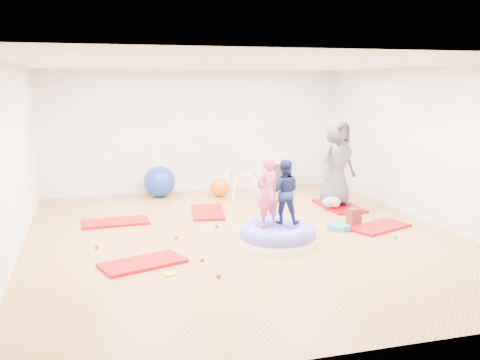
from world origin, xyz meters
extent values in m
cube|color=tan|center=(0.00, 0.00, 0.00)|extent=(7.00, 8.00, 0.01)
cube|color=white|center=(0.00, 0.00, 2.80)|extent=(7.00, 8.00, 0.01)
cube|color=white|center=(0.00, 4.00, 1.40)|extent=(7.00, 0.01, 2.80)
cube|color=white|center=(0.00, -4.00, 1.40)|extent=(7.00, 0.01, 2.80)
cube|color=white|center=(-3.50, 0.00, 1.40)|extent=(0.01, 8.00, 2.80)
cube|color=white|center=(3.50, 0.00, 1.40)|extent=(0.01, 8.00, 2.80)
cube|color=#D40600|center=(-1.78, -0.95, 0.02)|extent=(1.28, 0.92, 0.05)
cube|color=#D40600|center=(-2.03, 1.43, 0.02)|extent=(1.20, 0.63, 0.05)
cube|color=#D40600|center=(-0.25, 1.71, 0.03)|extent=(0.79, 1.29, 0.05)
cube|color=#D40600|center=(2.40, -0.17, 0.02)|extent=(1.26, 0.95, 0.05)
cube|color=#D40600|center=(2.44, 1.48, 0.03)|extent=(0.65, 1.29, 0.05)
cylinder|color=white|center=(0.37, -0.56, 0.07)|extent=(1.18, 1.18, 0.13)
torus|color=#6162E3|center=(0.37, -0.56, 0.19)|extent=(1.22, 1.22, 0.32)
ellipsoid|color=#6162E3|center=(0.37, -0.56, 0.11)|extent=(0.65, 0.65, 0.29)
imported|color=#DD4779|center=(0.19, -0.58, 0.90)|extent=(0.47, 0.38, 1.10)
imported|color=navy|center=(0.52, -0.43, 0.87)|extent=(0.61, 0.55, 1.02)
imported|color=#504F5C|center=(2.39, 1.52, 0.93)|extent=(0.99, 0.81, 1.75)
ellipsoid|color=#8CA1CF|center=(2.19, 1.30, 0.17)|extent=(0.39, 0.25, 0.22)
sphere|color=tan|center=(2.19, 1.12, 0.19)|extent=(0.18, 0.18, 0.18)
sphere|color=red|center=(-2.38, -0.02, 0.03)|extent=(0.06, 0.06, 0.06)
sphere|color=#183BA8|center=(1.77, -0.25, 0.03)|extent=(0.06, 0.06, 0.06)
sphere|color=yellow|center=(0.92, 2.06, 0.03)|extent=(0.06, 0.06, 0.06)
sphere|color=#338E50|center=(2.32, -0.81, 0.03)|extent=(0.06, 0.06, 0.06)
sphere|color=#183BA8|center=(-0.32, 0.65, 0.03)|extent=(0.06, 0.06, 0.06)
sphere|color=#183BA8|center=(1.79, 0.05, 0.03)|extent=(0.06, 0.06, 0.06)
sphere|color=red|center=(-0.95, -1.05, 0.03)|extent=(0.06, 0.06, 0.06)
sphere|color=red|center=(-0.87, -1.75, 0.03)|extent=(0.06, 0.06, 0.06)
sphere|color=red|center=(-1.12, 0.17, 0.03)|extent=(0.06, 0.06, 0.06)
sphere|color=#183BA8|center=(-0.95, 3.49, 0.35)|extent=(0.70, 0.70, 0.70)
sphere|color=#FF6800|center=(0.34, 3.17, 0.21)|extent=(0.41, 0.41, 0.41)
cylinder|color=white|center=(0.55, 2.68, 0.28)|extent=(0.20, 0.20, 0.53)
cylinder|color=white|center=(0.55, 3.13, 0.28)|extent=(0.20, 0.20, 0.53)
cylinder|color=white|center=(1.05, 2.68, 0.28)|extent=(0.20, 0.20, 0.53)
cylinder|color=white|center=(1.05, 3.13, 0.28)|extent=(0.20, 0.20, 0.53)
cylinder|color=white|center=(0.80, 2.90, 0.51)|extent=(0.51, 0.03, 0.03)
sphere|color=red|center=(0.54, 2.90, 0.51)|extent=(0.06, 0.06, 0.06)
sphere|color=#183BA8|center=(1.06, 2.90, 0.51)|extent=(0.06, 0.06, 0.06)
cube|color=white|center=(1.97, 3.80, 0.32)|extent=(0.65, 0.31, 0.65)
cube|color=#3C3837|center=(1.97, 3.65, 0.32)|extent=(0.56, 0.02, 0.56)
cube|color=white|center=(1.97, 3.75, 0.32)|extent=(0.02, 0.22, 0.57)
cube|color=white|center=(1.97, 3.75, 0.32)|extent=(0.57, 0.22, 0.02)
cylinder|color=teal|center=(1.68, -0.03, 0.04)|extent=(0.39, 0.39, 0.09)
cube|color=maroon|center=(2.11, 0.21, 0.14)|extent=(0.28, 0.22, 0.28)
cylinder|color=yellow|center=(-1.48, -1.45, 0.01)|extent=(0.18, 0.18, 0.03)
camera|label=1|loc=(-2.42, -8.20, 2.52)|focal=40.00mm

